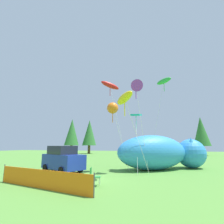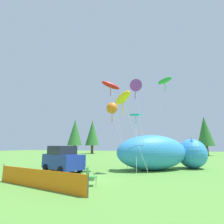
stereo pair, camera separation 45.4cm
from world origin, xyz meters
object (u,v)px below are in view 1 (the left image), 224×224
Objects in this scene: folding_chair at (93,175)px; kite_teal_diamond at (136,116)px; kite_purple_delta at (136,85)px; kite_yellow_hero at (125,98)px; kite_orange_flower at (113,108)px; inflatable_cat at (162,154)px; kite_green_fish at (164,81)px; kite_red_lizard at (110,86)px; parked_car at (63,159)px.

folding_chair is 8.24m from kite_teal_diamond.
kite_purple_delta reaches higher than kite_teal_diamond.
kite_yellow_hero is 3.22m from kite_orange_flower.
kite_orange_flower reaches higher than inflatable_cat.
folding_chair is 5.67m from kite_yellow_hero.
kite_teal_diamond is 0.50× the size of kite_green_fish.
kite_red_lizard reaches higher than kite_purple_delta.
folding_chair is at bearing -15.90° from parked_car.
inflatable_cat is 6.95m from kite_yellow_hero.
parked_car is 7.36m from kite_yellow_hero.
kite_teal_diamond is (-2.14, -0.88, 3.47)m from inflatable_cat.
folding_chair is 0.10× the size of kite_red_lizard.
parked_car is 6.06m from kite_orange_flower.
folding_chair is at bearing -109.96° from kite_green_fish.
kite_red_lizard is at bearing 109.53° from kite_orange_flower.
kite_orange_flower is (-1.85, -1.54, 0.52)m from kite_teal_diamond.
parked_car is 8.79m from inflatable_cat.
folding_chair is (4.43, -4.09, -0.47)m from parked_car.
kite_yellow_hero is 0.75× the size of kite_purple_delta.
kite_teal_diamond reaches higher than folding_chair.
folding_chair is 15.31m from kite_green_fish.
kite_orange_flower is 2.87m from kite_purple_delta.
kite_purple_delta is at bearing 56.60° from folding_chair.
kite_green_fish reaches higher than kite_yellow_hero.
kite_teal_diamond is at bearing 87.69° from kite_yellow_hero.
kite_yellow_hero is 3.17m from kite_purple_delta.
kite_green_fish is (8.63, 7.45, 8.68)m from parked_car.
folding_chair is 0.12× the size of kite_purple_delta.
inflatable_cat reaches higher than parked_car.
kite_red_lizard is (-6.20, -1.75, -0.51)m from kite_green_fish.
parked_car is at bearing -139.18° from kite_green_fish.
kite_yellow_hero is at bearing 49.35° from folding_chair.
kite_purple_delta is at bearing -159.26° from inflatable_cat.
kite_green_fish reaches higher than kite_red_lizard.
folding_chair is 13.21m from kite_red_lizard.
parked_car is at bearing 170.32° from inflatable_cat.
kite_yellow_hero is at bearing -92.31° from kite_teal_diamond.
kite_yellow_hero is 8.75m from kite_red_lizard.
parked_car is at bearing -113.02° from kite_red_lizard.
kite_orange_flower is 0.74× the size of kite_purple_delta.
kite_purple_delta is (0.47, 2.54, 1.85)m from kite_yellow_hero.
parked_car is 0.43× the size of kite_green_fish.
kite_green_fish reaches higher than kite_purple_delta.
kite_red_lizard is 6.27m from kite_purple_delta.
kite_orange_flower is at bearing 176.96° from inflatable_cat.
kite_green_fish is at bearing 55.15° from folding_chair.
kite_teal_diamond reaches higher than parked_car.
kite_orange_flower is (-4.62, -6.21, -4.30)m from kite_green_fish.
kite_orange_flower is at bearing 121.34° from kite_yellow_hero.
kite_green_fish is 1.28× the size of kite_purple_delta.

